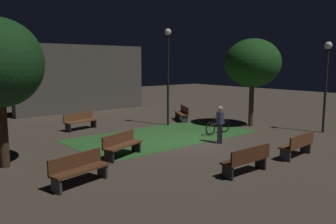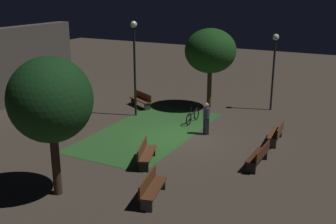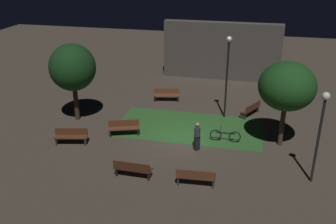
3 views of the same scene
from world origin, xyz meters
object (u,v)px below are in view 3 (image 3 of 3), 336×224
Objects in this scene: bicycle at (225,136)px; pedestrian at (197,136)px; bench_by_lamp at (71,136)px; tree_left_canopy at (73,68)px; bench_corner at (133,169)px; tree_back_left at (287,87)px; bench_front_left at (196,177)px; bench_lawn_edge at (167,94)px; bench_path_side at (124,127)px; lamp_post_near_wall at (321,122)px; bench_near_trees at (251,109)px; lamp_post_plaza_east at (228,65)px.

bicycle is 2.00m from pedestrian.
bench_by_lamp is 0.38× the size of tree_left_canopy.
bench_corner and bench_by_lamp have the same top height.
tree_back_left is at bearing 35.73° from bench_corner.
bench_by_lamp is at bearing 161.34° from bench_front_left.
bench_path_side is (-1.17, -5.81, 0.00)m from bench_lawn_edge.
tree_back_left reaches higher than bench_path_side.
bicycle is (-4.29, 3.12, -2.68)m from lamp_post_near_wall.
bench_near_trees and bench_by_lamp have the same top height.
bench_near_trees is at bearing 58.89° from bench_corner.
bench_path_side is 0.42× the size of lamp_post_near_wall.
pedestrian is at bearing 162.68° from lamp_post_near_wall.
lamp_post_near_wall is (5.20, 1.58, 2.55)m from bench_front_left.
bench_corner is 0.97× the size of bench_lawn_edge.
tree_back_left is 4.30m from bicycle.
tree_back_left is at bearing 5.42° from bicycle.
bench_lawn_edge is at bearing 167.30° from bench_near_trees.
lamp_post_near_wall is (4.63, -6.48, -0.47)m from lamp_post_plaza_east.
bench_lawn_edge is at bearing 78.61° from bench_path_side.
bench_lawn_edge is 5.93m from bench_path_side.
tree_back_left is at bearing 51.86° from bench_front_left.
bench_lawn_edge and bench_near_trees have the same top height.
tree_left_canopy is (-5.51, 5.63, 2.93)m from bench_corner.
bench_corner is 8.74m from lamp_post_near_wall.
lamp_post_plaza_east reaches higher than bench_path_side.
bench_corner is at bearing -129.88° from bicycle.
tree_left_canopy reaches higher than bench_front_left.
tree_back_left is at bearing 5.07° from bench_path_side.
tree_left_canopy reaches higher than tree_back_left.
bench_near_trees is 0.38× the size of tree_back_left.
bicycle is at bearing 14.85° from bench_by_lamp.
lamp_post_near_wall is (8.93, -8.43, 2.55)m from bench_lawn_edge.
bench_near_trees is 0.97× the size of bench_by_lamp.
bench_lawn_edge is at bearing 110.40° from bench_front_left.
tree_left_canopy is (-8.52, 5.63, 2.93)m from bench_front_left.
tree_left_canopy is (-1.14, 3.13, 2.93)m from bench_by_lamp.
bench_front_left is 10.63m from tree_left_canopy.
tree_left_canopy reaches higher than pedestrian.
pedestrian is (8.05, -2.28, -2.56)m from tree_left_canopy.
bench_lawn_edge is 12.54m from lamp_post_near_wall.
bench_lawn_edge is 6.09m from bench_near_trees.
bench_path_side is 4.88m from tree_left_canopy.
bench_lawn_edge is at bearing 155.56° from lamp_post_plaza_east.
lamp_post_near_wall is (2.98, -7.09, 2.55)m from bench_near_trees.
bench_by_lamp is 10.17m from lamp_post_plaza_east.
bench_corner is 10.13m from bench_near_trees.
lamp_post_near_wall is at bearing 10.89° from bench_corner.
tree_back_left is at bearing -33.37° from bench_lawn_edge.
lamp_post_near_wall reaches higher than pedestrian.
bench_front_left is 0.39× the size of tree_back_left.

